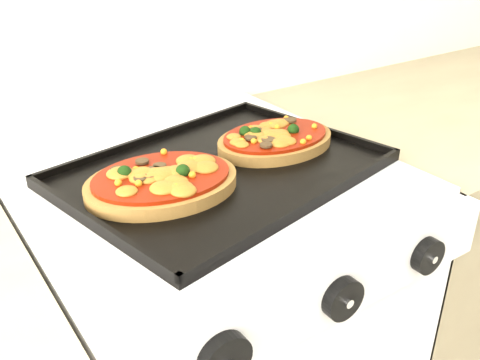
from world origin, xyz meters
TOP-DOWN VIEW (x-y plane):
  - control_panel at (0.01, 1.39)m, footprint 0.60×0.02m
  - knob_left at (-0.17, 1.37)m, footprint 0.06×0.02m
  - knob_center at (0.01, 1.37)m, footprint 0.06×0.02m
  - knob_right at (0.18, 1.37)m, footprint 0.05×0.02m
  - baking_tray at (0.02, 1.66)m, footprint 0.55×0.45m
  - pizza_left at (-0.09, 1.65)m, footprint 0.25×0.21m
  - pizza_right at (0.15, 1.68)m, footprint 0.22×0.16m

SIDE VIEW (x-z plane):
  - control_panel at x=0.01m, z-range 0.81..0.90m
  - knob_left at x=-0.17m, z-range 0.82..0.89m
  - knob_center at x=0.01m, z-range 0.83..0.88m
  - knob_right at x=0.18m, z-range 0.83..0.88m
  - baking_tray at x=0.02m, z-range 0.91..0.93m
  - pizza_right at x=0.15m, z-range 0.92..0.95m
  - pizza_left at x=-0.09m, z-range 0.92..0.95m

